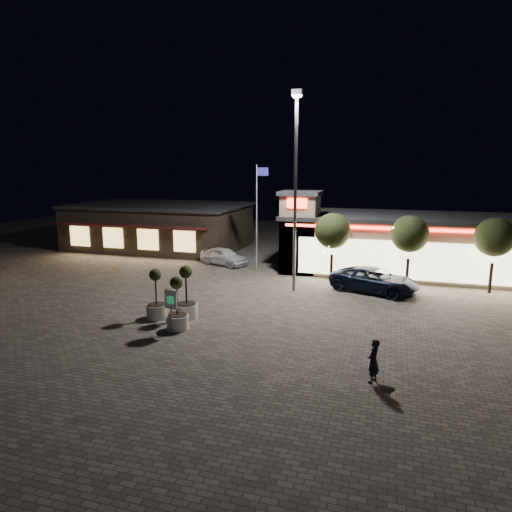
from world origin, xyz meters
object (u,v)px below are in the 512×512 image
(pickup_truck, at_px, (374,280))
(planter_mid, at_px, (177,313))
(planter_left, at_px, (156,303))
(white_sedan, at_px, (224,256))
(pedestrian, at_px, (373,361))
(valet_sign, at_px, (171,303))

(pickup_truck, bearing_deg, planter_mid, 156.46)
(pickup_truck, height_order, planter_left, planter_left)
(planter_mid, bearing_deg, white_sedan, 101.98)
(pickup_truck, distance_m, pedestrian, 12.83)
(pickup_truck, relative_size, planter_mid, 2.08)
(valet_sign, bearing_deg, pedestrian, -14.75)
(planter_left, xyz_separation_m, valet_sign, (1.76, -1.74, 0.65))
(white_sedan, distance_m, valet_sign, 15.47)
(pedestrian, xyz_separation_m, planter_left, (-11.28, 4.24, -0.01))
(planter_mid, xyz_separation_m, valet_sign, (-0.06, -0.52, 0.65))
(white_sedan, relative_size, planter_left, 1.58)
(white_sedan, distance_m, planter_mid, 14.95)
(planter_left, xyz_separation_m, planter_mid, (1.82, -1.21, 0.00))
(pedestrian, bearing_deg, pickup_truck, -155.94)
(pickup_truck, xyz_separation_m, pedestrian, (0.50, -12.82, 0.07))
(valet_sign, bearing_deg, planter_mid, 83.26)
(pedestrian, xyz_separation_m, planter_mid, (-9.46, 3.03, -0.01))
(planter_left, bearing_deg, white_sedan, 95.47)
(pickup_truck, height_order, pedestrian, pedestrian)
(white_sedan, xyz_separation_m, pedestrian, (12.56, -17.65, 0.12))
(pickup_truck, distance_m, white_sedan, 12.99)
(pickup_truck, distance_m, planter_left, 13.77)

